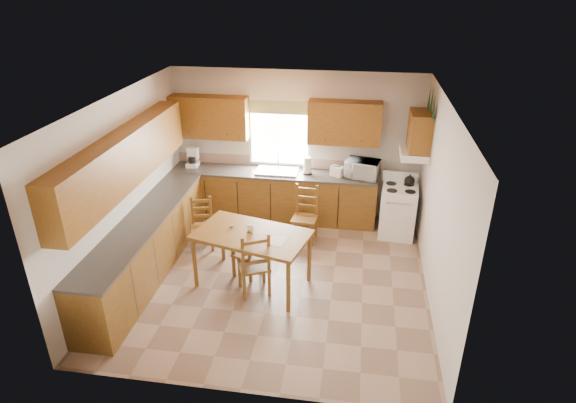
# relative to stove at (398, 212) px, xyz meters

# --- Properties ---
(floor) EXTENTS (4.50, 4.50, 0.00)m
(floor) POSITION_rel_stove_xyz_m (-1.88, -1.63, -0.44)
(floor) COLOR gray
(floor) RESTS_ON ground
(ceiling) EXTENTS (4.50, 4.50, 0.00)m
(ceiling) POSITION_rel_stove_xyz_m (-1.88, -1.63, 2.26)
(ceiling) COLOR #91551F
(ceiling) RESTS_ON floor
(wall_left) EXTENTS (4.50, 4.50, 0.00)m
(wall_left) POSITION_rel_stove_xyz_m (-4.13, -1.63, 0.91)
(wall_left) COLOR beige
(wall_left) RESTS_ON floor
(wall_right) EXTENTS (4.50, 4.50, 0.00)m
(wall_right) POSITION_rel_stove_xyz_m (0.37, -1.63, 0.91)
(wall_right) COLOR beige
(wall_right) RESTS_ON floor
(wall_back) EXTENTS (4.50, 4.50, 0.00)m
(wall_back) POSITION_rel_stove_xyz_m (-1.88, 0.62, 0.91)
(wall_back) COLOR beige
(wall_back) RESTS_ON floor
(wall_front) EXTENTS (4.50, 4.50, 0.00)m
(wall_front) POSITION_rel_stove_xyz_m (-1.88, -3.88, 0.91)
(wall_front) COLOR beige
(wall_front) RESTS_ON floor
(lower_cab_back) EXTENTS (3.75, 0.60, 0.88)m
(lower_cab_back) POSITION_rel_stove_xyz_m (-2.25, 0.32, -0.00)
(lower_cab_back) COLOR brown
(lower_cab_back) RESTS_ON floor
(lower_cab_left) EXTENTS (0.60, 3.60, 0.88)m
(lower_cab_left) POSITION_rel_stove_xyz_m (-3.83, -1.78, -0.00)
(lower_cab_left) COLOR brown
(lower_cab_left) RESTS_ON floor
(counter_back) EXTENTS (3.75, 0.63, 0.04)m
(counter_back) POSITION_rel_stove_xyz_m (-2.25, 0.32, 0.46)
(counter_back) COLOR #3E3A37
(counter_back) RESTS_ON lower_cab_back
(counter_left) EXTENTS (0.63, 3.60, 0.04)m
(counter_left) POSITION_rel_stove_xyz_m (-3.83, -1.78, 0.46)
(counter_left) COLOR #3E3A37
(counter_left) RESTS_ON lower_cab_left
(backsplash) EXTENTS (3.75, 0.01, 0.18)m
(backsplash) POSITION_rel_stove_xyz_m (-2.25, 0.61, 0.57)
(backsplash) COLOR gray
(backsplash) RESTS_ON counter_back
(upper_cab_back_left) EXTENTS (1.41, 0.33, 0.75)m
(upper_cab_back_left) POSITION_rel_stove_xyz_m (-3.43, 0.45, 1.41)
(upper_cab_back_left) COLOR brown
(upper_cab_back_left) RESTS_ON wall_back
(upper_cab_back_right) EXTENTS (1.25, 0.33, 0.75)m
(upper_cab_back_right) POSITION_rel_stove_xyz_m (-1.02, 0.45, 1.41)
(upper_cab_back_right) COLOR brown
(upper_cab_back_right) RESTS_ON wall_back
(upper_cab_left) EXTENTS (0.33, 3.60, 0.75)m
(upper_cab_left) POSITION_rel_stove_xyz_m (-3.96, -1.78, 1.41)
(upper_cab_left) COLOR brown
(upper_cab_left) RESTS_ON wall_left
(upper_cab_stove) EXTENTS (0.33, 0.62, 0.62)m
(upper_cab_stove) POSITION_rel_stove_xyz_m (0.20, 0.02, 1.46)
(upper_cab_stove) COLOR brown
(upper_cab_stove) RESTS_ON wall_right
(range_hood) EXTENTS (0.44, 0.62, 0.12)m
(range_hood) POSITION_rel_stove_xyz_m (0.15, 0.02, 1.08)
(range_hood) COLOR white
(range_hood) RESTS_ON wall_right
(window_frame) EXTENTS (1.13, 0.02, 1.18)m
(window_frame) POSITION_rel_stove_xyz_m (-2.18, 0.59, 1.11)
(window_frame) COLOR white
(window_frame) RESTS_ON wall_back
(window_pane) EXTENTS (1.05, 0.01, 1.10)m
(window_pane) POSITION_rel_stove_xyz_m (-2.18, 0.58, 1.11)
(window_pane) COLOR white
(window_pane) RESTS_ON wall_back
(window_valance) EXTENTS (1.19, 0.01, 0.24)m
(window_valance) POSITION_rel_stove_xyz_m (-2.18, 0.56, 1.61)
(window_valance) COLOR #496830
(window_valance) RESTS_ON wall_back
(sink_basin) EXTENTS (0.75, 0.45, 0.04)m
(sink_basin) POSITION_rel_stove_xyz_m (-2.18, 0.32, 0.50)
(sink_basin) COLOR silver
(sink_basin) RESTS_ON counter_back
(pine_decal_a) EXTENTS (0.22, 0.22, 0.36)m
(pine_decal_a) POSITION_rel_stove_xyz_m (0.33, -0.30, 1.94)
(pine_decal_a) COLOR #174023
(pine_decal_a) RESTS_ON wall_right
(pine_decal_b) EXTENTS (0.22, 0.22, 0.36)m
(pine_decal_b) POSITION_rel_stove_xyz_m (0.33, 0.02, 1.98)
(pine_decal_b) COLOR #174023
(pine_decal_b) RESTS_ON wall_right
(pine_decal_c) EXTENTS (0.22, 0.22, 0.36)m
(pine_decal_c) POSITION_rel_stove_xyz_m (0.33, 0.34, 1.94)
(pine_decal_c) COLOR #174023
(pine_decal_c) RESTS_ON wall_right
(stove) EXTENTS (0.65, 0.66, 0.88)m
(stove) POSITION_rel_stove_xyz_m (0.00, 0.00, 0.00)
(stove) COLOR white
(stove) RESTS_ON floor
(coffeemaker) EXTENTS (0.26, 0.30, 0.37)m
(coffeemaker) POSITION_rel_stove_xyz_m (-3.79, 0.37, 0.67)
(coffeemaker) COLOR white
(coffeemaker) RESTS_ON counter_back
(paper_towel) EXTENTS (0.13, 0.13, 0.31)m
(paper_towel) POSITION_rel_stove_xyz_m (-1.64, 0.34, 0.63)
(paper_towel) COLOR white
(paper_towel) RESTS_ON counter_back
(toaster) EXTENTS (0.25, 0.22, 0.18)m
(toaster) POSITION_rel_stove_xyz_m (-1.10, 0.31, 0.57)
(toaster) COLOR white
(toaster) RESTS_ON counter_back
(microwave) EXTENTS (0.60, 0.49, 0.32)m
(microwave) POSITION_rel_stove_xyz_m (-0.66, 0.32, 0.64)
(microwave) COLOR white
(microwave) RESTS_ON counter_back
(dining_table) EXTENTS (1.77, 1.28, 0.85)m
(dining_table) POSITION_rel_stove_xyz_m (-2.18, -1.84, -0.01)
(dining_table) COLOR brown
(dining_table) RESTS_ON floor
(chair_near_left) EXTENTS (0.55, 0.54, 1.01)m
(chair_near_left) POSITION_rel_stove_xyz_m (-2.12, -2.02, 0.06)
(chair_near_left) COLOR brown
(chair_near_left) RESTS_ON floor
(chair_near_right) EXTENTS (0.47, 0.46, 0.87)m
(chair_near_right) POSITION_rel_stove_xyz_m (-2.31, -1.62, -0.01)
(chair_near_right) COLOR brown
(chair_near_right) RESTS_ON floor
(chair_far_left) EXTENTS (0.44, 0.43, 0.87)m
(chair_far_left) POSITION_rel_stove_xyz_m (-3.23, -0.95, -0.01)
(chair_far_left) COLOR brown
(chair_far_left) RESTS_ON floor
(chair_far_right) EXTENTS (0.44, 0.42, 0.97)m
(chair_far_right) POSITION_rel_stove_xyz_m (-1.58, -0.45, 0.04)
(chair_far_right) COLOR brown
(chair_far_right) RESTS_ON floor
(table_paper) EXTENTS (0.29, 0.35, 0.00)m
(table_paper) POSITION_rel_stove_xyz_m (-1.78, -1.98, 0.42)
(table_paper) COLOR white
(table_paper) RESTS_ON dining_table
(table_card) EXTENTS (0.09, 0.04, 0.11)m
(table_card) POSITION_rel_stove_xyz_m (-2.20, -1.80, 0.47)
(table_card) COLOR white
(table_card) RESTS_ON dining_table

